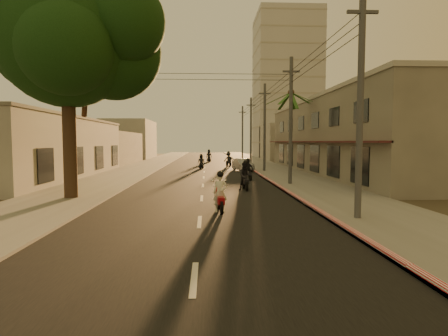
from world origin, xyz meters
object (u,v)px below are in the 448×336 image
Objects in this scene: scooter_red at (220,194)px; scooter_mid_b at (248,170)px; palm_tree at (291,97)px; scooter_far_c at (209,156)px; parked_car at (243,165)px; scooter_far_b at (229,160)px; scooter_far_a at (201,162)px; scooter_mid_a at (245,177)px; broadleaf_tree at (75,39)px.

scooter_red reaches higher than scooter_mid_b.
scooter_red is at bearing -111.64° from palm_tree.
palm_tree is 4.14× the size of scooter_far_c.
palm_tree is at bearing -64.61° from parked_car.
scooter_far_b is 11.02m from scooter_far_c.
scooter_far_c is at bearing 93.62° from scooter_far_a.
scooter_red is 0.95× the size of scooter_mid_a.
scooter_far_a is (-8.37, 8.42, -6.37)m from palm_tree.
scooter_mid_a reaches higher than scooter_far_b.
scooter_red is 23.45m from parked_car.
broadleaf_tree is 6.76× the size of scooter_mid_b.
scooter_red is at bearing -28.85° from broadleaf_tree.
broadleaf_tree is at bearing -136.52° from palm_tree.
scooter_mid_b is 9.74m from parked_car.
scooter_far_a is at bearing 133.45° from parked_car.
palm_tree reaches higher than scooter_red.
scooter_red is 1.04× the size of scooter_mid_b.
scooter_far_c is at bearing 122.89° from scooter_far_b.
scooter_far_c is (0.96, 14.57, 0.09)m from scooter_far_a.
scooter_red is at bearing -93.91° from scooter_far_c.
palm_tree is 1.96× the size of parked_car.
scooter_mid_a is 1.02× the size of scooter_far_b.
scooter_mid_a is 15.89m from parked_car.
scooter_red is 0.94× the size of scooter_far_c.
scooter_far_c is (7.20, 36.84, -7.60)m from broadleaf_tree.
scooter_far_b reaches higher than scooter_red.
scooter_red is at bearing -106.87° from scooter_mid_a.
scooter_far_a reaches higher than parked_car.
scooter_mid_a reaches higher than scooter_mid_b.
scooter_mid_b is at bearing -134.74° from palm_tree.
scooter_mid_b reaches higher than scooter_far_a.
scooter_red is 13.77m from scooter_mid_b.
scooter_red is (-7.13, -17.98, -6.35)m from palm_tree.
scooter_far_b is (-0.59, 16.71, 0.08)m from scooter_mid_b.
scooter_far_a is (-1.24, 26.39, -0.02)m from scooter_red.
scooter_far_a is 14.60m from scooter_far_c.
scooter_red is 7.63m from scooter_mid_a.
scooter_far_c is (-7.42, 22.99, -6.28)m from palm_tree.
palm_tree is at bearing -47.34° from scooter_far_b.
scooter_far_b is at bearing 78.48° from scooter_mid_b.
scooter_far_c is at bearing 86.55° from scooter_red.
parked_car is (4.47, -3.17, -0.12)m from scooter_far_a.
parked_car is 2.11× the size of scooter_far_c.
broadleaf_tree reaches higher than scooter_far_b.
scooter_mid_a is at bearing -106.13° from parked_car.
scooter_mid_a is 0.99× the size of scooter_far_c.
scooter_far_a is 0.91× the size of scooter_far_b.
scooter_mid_b is at bearing 79.63° from scooter_mid_a.
scooter_far_a is (-3.11, 19.00, -0.09)m from scooter_mid_a.
scooter_far_c reaches higher than scooter_mid_a.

